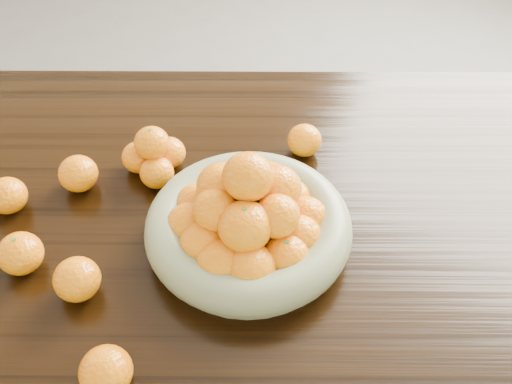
{
  "coord_description": "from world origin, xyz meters",
  "views": [
    {
      "loc": [
        0.04,
        -0.76,
        1.57
      ],
      "look_at": [
        0.03,
        -0.02,
        0.83
      ],
      "focal_mm": 40.0,
      "sensor_mm": 36.0,
      "label": 1
    }
  ],
  "objects_px": {
    "fruit_bowl": "(248,221)",
    "dining_table": "(241,242)",
    "loose_orange_0": "(20,253)",
    "orange_pyramid": "(154,156)"
  },
  "relations": [
    {
      "from": "fruit_bowl",
      "to": "dining_table",
      "type": "bearing_deg",
      "value": 103.18
    },
    {
      "from": "fruit_bowl",
      "to": "loose_orange_0",
      "type": "bearing_deg",
      "value": -171.39
    },
    {
      "from": "loose_orange_0",
      "to": "fruit_bowl",
      "type": "bearing_deg",
      "value": 8.61
    },
    {
      "from": "loose_orange_0",
      "to": "orange_pyramid",
      "type": "bearing_deg",
      "value": 50.98
    },
    {
      "from": "dining_table",
      "to": "fruit_bowl",
      "type": "distance_m",
      "value": 0.17
    },
    {
      "from": "dining_table",
      "to": "orange_pyramid",
      "type": "bearing_deg",
      "value": 146.75
    },
    {
      "from": "dining_table",
      "to": "fruit_bowl",
      "type": "relative_size",
      "value": 5.29
    },
    {
      "from": "fruit_bowl",
      "to": "orange_pyramid",
      "type": "relative_size",
      "value": 2.86
    },
    {
      "from": "fruit_bowl",
      "to": "loose_orange_0",
      "type": "distance_m",
      "value": 0.4
    },
    {
      "from": "fruit_bowl",
      "to": "loose_orange_0",
      "type": "height_order",
      "value": "fruit_bowl"
    }
  ]
}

